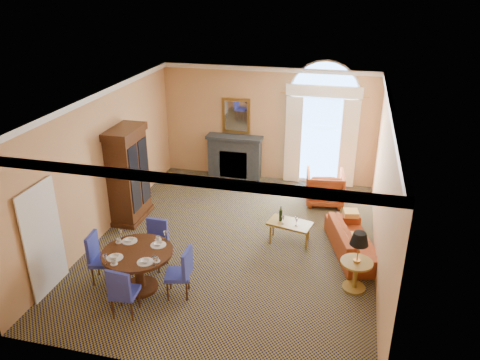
% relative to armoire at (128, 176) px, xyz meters
% --- Properties ---
extents(ground, '(7.50, 7.50, 0.00)m').
position_rel_armoire_xyz_m(ground, '(2.72, -0.54, -1.10)').
color(ground, '#111034').
rests_on(ground, ground).
extents(room_envelope, '(6.04, 7.52, 3.45)m').
position_rel_armoire_xyz_m(room_envelope, '(2.69, 0.13, 1.41)').
color(room_envelope, tan).
rests_on(room_envelope, ground).
extents(armoire, '(0.65, 1.16, 2.28)m').
position_rel_armoire_xyz_m(armoire, '(0.00, 0.00, 0.00)').
color(armoire, '#33190B').
rests_on(armoire, ground).
extents(dining_table, '(1.30, 1.30, 1.02)m').
position_rel_armoire_xyz_m(dining_table, '(1.40, -2.56, -0.50)').
color(dining_table, '#33190B').
rests_on(dining_table, ground).
extents(dining_chair_north, '(0.50, 0.50, 0.99)m').
position_rel_armoire_xyz_m(dining_chair_north, '(1.39, -1.71, -0.54)').
color(dining_chair_north, '#262F96').
rests_on(dining_chair_north, ground).
extents(dining_chair_south, '(0.47, 0.49, 0.99)m').
position_rel_armoire_xyz_m(dining_chair_south, '(1.48, -3.36, -0.54)').
color(dining_chair_south, '#262F96').
rests_on(dining_chair_south, ground).
extents(dining_chair_east, '(0.53, 0.53, 0.99)m').
position_rel_armoire_xyz_m(dining_chair_east, '(2.27, -2.57, -0.54)').
color(dining_chair_east, '#262F96').
rests_on(dining_chair_east, ground).
extents(dining_chair_west, '(0.53, 0.53, 0.99)m').
position_rel_armoire_xyz_m(dining_chair_west, '(0.53, -2.48, -0.54)').
color(dining_chair_west, '#262F96').
rests_on(dining_chair_west, ground).
extents(sofa, '(1.34, 2.15, 0.59)m').
position_rel_armoire_xyz_m(sofa, '(5.27, -0.33, -0.81)').
color(sofa, '#A0421D').
rests_on(sofa, ground).
extents(armchair, '(1.04, 1.07, 0.87)m').
position_rel_armoire_xyz_m(armchair, '(4.48, 1.93, -0.66)').
color(armchair, '#A0421D').
rests_on(armchair, ground).
extents(coffee_table, '(1.03, 0.71, 0.83)m').
position_rel_armoire_xyz_m(coffee_table, '(3.88, -0.21, -0.66)').
color(coffee_table, olive).
rests_on(coffee_table, ground).
extents(side_table, '(0.60, 0.60, 1.18)m').
position_rel_armoire_xyz_m(side_table, '(5.32, -1.61, -0.35)').
color(side_table, olive).
rests_on(side_table, ground).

